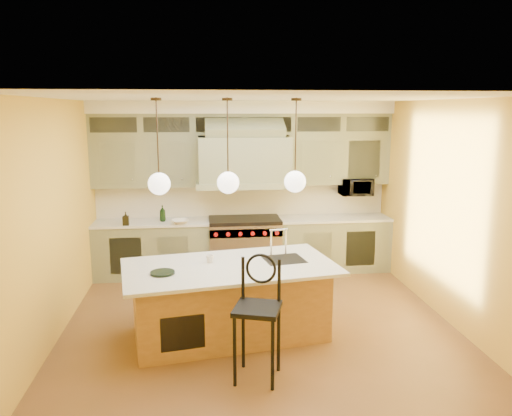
{
  "coord_description": "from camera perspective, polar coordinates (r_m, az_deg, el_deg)",
  "views": [
    {
      "loc": [
        -0.71,
        -6.06,
        2.77
      ],
      "look_at": [
        0.04,
        0.7,
        1.42
      ],
      "focal_mm": 35.0,
      "sensor_mm": 36.0,
      "label": 1
    }
  ],
  "objects": [
    {
      "name": "wall_left",
      "position": [
        6.45,
        -22.25,
        -1.42
      ],
      "size": [
        0.0,
        5.0,
        5.0
      ],
      "primitive_type": "plane",
      "rotation": [
        1.57,
        0.0,
        1.57
      ],
      "color": "gold",
      "rests_on": "ground"
    },
    {
      "name": "kitchen_island",
      "position": [
        6.25,
        -3.0,
        -10.35
      ],
      "size": [
        2.72,
        1.74,
        1.35
      ],
      "rotation": [
        0.0,
        0.0,
        0.17
      ],
      "color": "olive",
      "rests_on": "floor"
    },
    {
      "name": "wall_right",
      "position": [
        6.98,
        21.21,
        -0.43
      ],
      "size": [
        0.0,
        5.0,
        5.0
      ],
      "primitive_type": "plane",
      "rotation": [
        1.57,
        0.0,
        -1.57
      ],
      "color": "gold",
      "rests_on": "ground"
    },
    {
      "name": "wall_front",
      "position": [
        3.86,
        4.77,
        -8.77
      ],
      "size": [
        5.0,
        0.0,
        5.0
      ],
      "primitive_type": "plane",
      "rotation": [
        -1.57,
        0.0,
        0.0
      ],
      "color": "gold",
      "rests_on": "ground"
    },
    {
      "name": "cup",
      "position": [
        6.17,
        -5.29,
        -5.81
      ],
      "size": [
        0.11,
        0.11,
        0.09
      ],
      "primitive_type": "imported",
      "rotation": [
        0.0,
        0.0,
        -0.08
      ],
      "color": "white",
      "rests_on": "kitchen_island"
    },
    {
      "name": "range",
      "position": [
        8.54,
        -1.31,
        -4.28
      ],
      "size": [
        1.2,
        0.74,
        0.96
      ],
      "color": "silver",
      "rests_on": "floor"
    },
    {
      "name": "back_cabinetry",
      "position": [
        8.43,
        -1.39,
        2.08
      ],
      "size": [
        5.0,
        0.77,
        2.9
      ],
      "color": "gray",
      "rests_on": "floor"
    },
    {
      "name": "oil_bottle_a",
      "position": [
        8.41,
        -10.63,
        -0.6
      ],
      "size": [
        0.12,
        0.12,
        0.27
      ],
      "primitive_type": "imported",
      "rotation": [
        0.0,
        0.0,
        -0.15
      ],
      "color": "black",
      "rests_on": "back_cabinetry"
    },
    {
      "name": "pendant_left",
      "position": [
        5.89,
        -11.02,
        3.02
      ],
      "size": [
        0.26,
        0.26,
        1.11
      ],
      "color": "#2D2319",
      "rests_on": "ceiling"
    },
    {
      "name": "floor",
      "position": [
        6.7,
        0.37,
        -13.19
      ],
      "size": [
        5.0,
        5.0,
        0.0
      ],
      "primitive_type": "plane",
      "color": "brown",
      "rests_on": "ground"
    },
    {
      "name": "wall_back",
      "position": [
        8.69,
        -1.54,
        2.48
      ],
      "size": [
        5.0,
        0.0,
        5.0
      ],
      "primitive_type": "plane",
      "rotation": [
        1.57,
        0.0,
        0.0
      ],
      "color": "gold",
      "rests_on": "ground"
    },
    {
      "name": "microwave",
      "position": [
        8.82,
        11.33,
        2.4
      ],
      "size": [
        0.54,
        0.37,
        0.3
      ],
      "primitive_type": "imported",
      "color": "black",
      "rests_on": "back_cabinetry"
    },
    {
      "name": "fruit_bowl",
      "position": [
        8.19,
        -8.64,
        -1.57
      ],
      "size": [
        0.32,
        0.32,
        0.07
      ],
      "primitive_type": "imported",
      "rotation": [
        0.0,
        0.0,
        0.17
      ],
      "color": "silver",
      "rests_on": "back_cabinetry"
    },
    {
      "name": "counter_stool",
      "position": [
        5.23,
        0.23,
        -11.52
      ],
      "size": [
        0.57,
        0.57,
        1.3
      ],
      "rotation": [
        0.0,
        0.0,
        -0.31
      ],
      "color": "black",
      "rests_on": "floor"
    },
    {
      "name": "pendant_center",
      "position": [
        5.88,
        -3.21,
        3.19
      ],
      "size": [
        0.26,
        0.26,
        1.11
      ],
      "color": "#2D2319",
      "rests_on": "ceiling"
    },
    {
      "name": "oil_bottle_b",
      "position": [
        8.26,
        -14.66,
        -1.17
      ],
      "size": [
        0.1,
        0.1,
        0.22
      ],
      "primitive_type": "imported",
      "rotation": [
        0.0,
        0.0,
        0.03
      ],
      "color": "black",
      "rests_on": "back_cabinetry"
    },
    {
      "name": "pendant_right",
      "position": [
        5.97,
        4.49,
        3.3
      ],
      "size": [
        0.26,
        0.26,
        1.11
      ],
      "color": "#2D2319",
      "rests_on": "ceiling"
    },
    {
      "name": "ceiling",
      "position": [
        6.1,
        0.4,
        12.45
      ],
      "size": [
        5.0,
        5.0,
        0.0
      ],
      "primitive_type": "plane",
      "rotation": [
        3.14,
        0.0,
        0.0
      ],
      "color": "white",
      "rests_on": "wall_back"
    }
  ]
}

